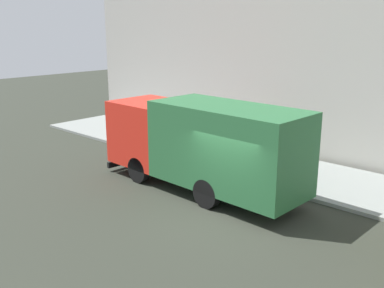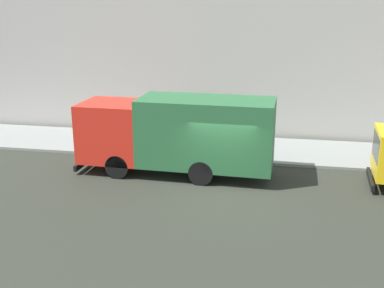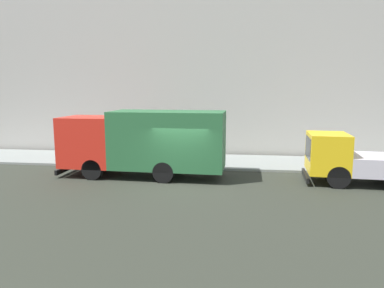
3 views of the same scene
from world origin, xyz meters
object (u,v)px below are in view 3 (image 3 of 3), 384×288
at_px(small_flatbed_truck, 358,160).
at_px(pedestrian_walking, 164,142).
at_px(large_utility_truck, 144,141).
at_px(street_sign_post, 140,140).

distance_m(small_flatbed_truck, pedestrian_walking, 10.86).
height_order(large_utility_truck, small_flatbed_truck, large_utility_truck).
bearing_deg(street_sign_post, large_utility_truck, -158.49).
relative_size(large_utility_truck, pedestrian_walking, 4.70).
xyz_separation_m(small_flatbed_truck, pedestrian_walking, (4.69, 9.79, -0.06)).
relative_size(large_utility_truck, small_flatbed_truck, 1.44).
distance_m(small_flatbed_truck, street_sign_post, 10.76).
bearing_deg(small_flatbed_truck, street_sign_post, 83.16).
xyz_separation_m(large_utility_truck, pedestrian_walking, (4.59, 0.02, -0.74)).
height_order(small_flatbed_truck, street_sign_post, street_sign_post).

